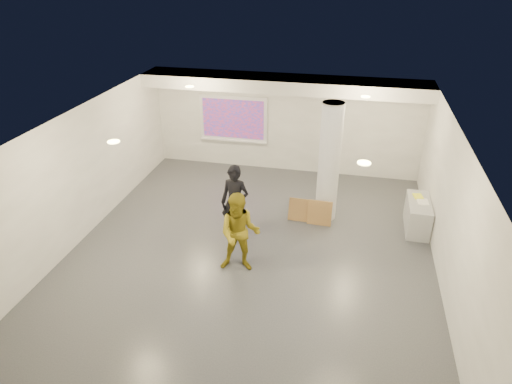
% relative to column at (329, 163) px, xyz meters
% --- Properties ---
extents(floor, '(8.00, 9.00, 0.01)m').
position_rel_column_xyz_m(floor, '(-1.50, -1.80, -1.50)').
color(floor, '#393B40').
rests_on(floor, ground).
extents(ceiling, '(8.00, 9.00, 0.01)m').
position_rel_column_xyz_m(ceiling, '(-1.50, -1.80, 1.50)').
color(ceiling, silver).
rests_on(ceiling, floor).
extents(wall_back, '(8.00, 0.01, 3.00)m').
position_rel_column_xyz_m(wall_back, '(-1.50, 2.70, 0.00)').
color(wall_back, beige).
rests_on(wall_back, floor).
extents(wall_front, '(8.00, 0.01, 3.00)m').
position_rel_column_xyz_m(wall_front, '(-1.50, -6.30, 0.00)').
color(wall_front, beige).
rests_on(wall_front, floor).
extents(wall_left, '(0.01, 9.00, 3.00)m').
position_rel_column_xyz_m(wall_left, '(-5.50, -1.80, 0.00)').
color(wall_left, beige).
rests_on(wall_left, floor).
extents(wall_right, '(0.01, 9.00, 3.00)m').
position_rel_column_xyz_m(wall_right, '(2.50, -1.80, 0.00)').
color(wall_right, beige).
rests_on(wall_right, floor).
extents(soffit_band, '(8.00, 1.10, 0.36)m').
position_rel_column_xyz_m(soffit_band, '(-1.50, 2.15, 1.32)').
color(soffit_band, silver).
rests_on(soffit_band, ceiling).
extents(downlight_nw, '(0.22, 0.22, 0.02)m').
position_rel_column_xyz_m(downlight_nw, '(-3.70, 0.70, 1.48)').
color(downlight_nw, '#FFF08B').
rests_on(downlight_nw, ceiling).
extents(downlight_ne, '(0.22, 0.22, 0.02)m').
position_rel_column_xyz_m(downlight_ne, '(0.70, 0.70, 1.48)').
color(downlight_ne, '#FFF08B').
rests_on(downlight_ne, ceiling).
extents(downlight_sw, '(0.22, 0.22, 0.02)m').
position_rel_column_xyz_m(downlight_sw, '(-3.70, -3.30, 1.48)').
color(downlight_sw, '#FFF08B').
rests_on(downlight_sw, ceiling).
extents(downlight_se, '(0.22, 0.22, 0.02)m').
position_rel_column_xyz_m(downlight_se, '(0.70, -3.30, 1.48)').
color(downlight_se, '#FFF08B').
rests_on(downlight_se, ceiling).
extents(column, '(0.52, 0.52, 3.00)m').
position_rel_column_xyz_m(column, '(0.00, 0.00, 0.00)').
color(column, silver).
rests_on(column, floor).
extents(projection_screen, '(2.10, 0.13, 1.42)m').
position_rel_column_xyz_m(projection_screen, '(-3.10, 2.65, 0.03)').
color(projection_screen, white).
rests_on(projection_screen, wall_back).
extents(credenza, '(0.54, 1.27, 0.74)m').
position_rel_column_xyz_m(credenza, '(2.22, -0.09, -1.13)').
color(credenza, '#979A9C').
rests_on(credenza, floor).
extents(papers_stack, '(0.27, 0.34, 0.02)m').
position_rel_column_xyz_m(papers_stack, '(2.28, -0.09, -0.75)').
color(papers_stack, white).
rests_on(papers_stack, credenza).
extents(postit_pad, '(0.25, 0.31, 0.03)m').
position_rel_column_xyz_m(postit_pad, '(2.19, 0.16, -0.75)').
color(postit_pad, '#FAFF28').
rests_on(postit_pad, credenza).
extents(cardboard_back, '(0.60, 0.14, 0.65)m').
position_rel_column_xyz_m(cardboard_back, '(-0.11, -0.41, -1.18)').
color(cardboard_back, olive).
rests_on(cardboard_back, floor).
extents(cardboard_front, '(0.53, 0.26, 0.56)m').
position_rel_column_xyz_m(cardboard_front, '(-0.64, -0.28, -1.22)').
color(cardboard_front, olive).
rests_on(cardboard_front, floor).
extents(woman, '(0.71, 0.51, 1.82)m').
position_rel_column_xyz_m(woman, '(-1.99, -1.41, -0.59)').
color(woman, black).
rests_on(woman, floor).
extents(man, '(0.94, 0.77, 1.77)m').
position_rel_column_xyz_m(man, '(-1.58, -2.58, -0.62)').
color(man, olive).
rests_on(man, floor).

